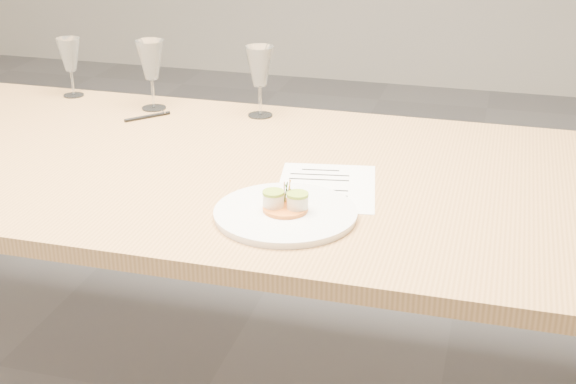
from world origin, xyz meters
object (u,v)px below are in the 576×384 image
(dinner_plate, at_px, (286,212))
(wine_glass_1, at_px, (69,56))
(wine_glass_2, at_px, (151,61))
(wine_glass_3, at_px, (260,68))
(ballpoint_pen, at_px, (148,116))
(recipe_sheet, at_px, (326,187))
(dining_table, at_px, (187,185))

(dinner_plate, xyz_separation_m, wine_glass_1, (-0.89, 0.69, 0.12))
(dinner_plate, bearing_deg, wine_glass_2, 133.03)
(wine_glass_3, bearing_deg, ballpoint_pen, -160.69)
(recipe_sheet, bearing_deg, ballpoint_pen, 140.02)
(ballpoint_pen, relative_size, wine_glass_3, 0.54)
(recipe_sheet, distance_m, ballpoint_pen, 0.71)
(recipe_sheet, xyz_separation_m, wine_glass_2, (-0.63, 0.45, 0.14))
(dining_table, height_order, wine_glass_1, wine_glass_1)
(dinner_plate, height_order, wine_glass_3, wine_glass_3)
(recipe_sheet, relative_size, wine_glass_2, 1.54)
(wine_glass_1, xyz_separation_m, wine_glass_3, (0.63, -0.04, 0.02))
(wine_glass_1, relative_size, wine_glass_2, 0.89)
(ballpoint_pen, xyz_separation_m, wine_glass_1, (-0.32, 0.14, 0.12))
(dining_table, xyz_separation_m, wine_glass_3, (0.07, 0.39, 0.21))
(dinner_plate, bearing_deg, recipe_sheet, 75.61)
(recipe_sheet, distance_m, wine_glass_3, 0.58)
(wine_glass_1, bearing_deg, ballpoint_pen, -24.30)
(wine_glass_1, xyz_separation_m, wine_glass_2, (0.30, -0.06, 0.02))
(wine_glass_1, bearing_deg, wine_glass_3, -3.31)
(wine_glass_1, relative_size, wine_glass_3, 0.89)
(dinner_plate, xyz_separation_m, wine_glass_3, (-0.26, 0.65, 0.13))
(wine_glass_2, bearing_deg, dinner_plate, -46.97)
(dining_table, height_order, dinner_plate, dinner_plate)
(recipe_sheet, bearing_deg, dinner_plate, -114.04)
(dining_table, bearing_deg, wine_glass_3, 79.36)
(recipe_sheet, height_order, wine_glass_1, wine_glass_1)
(ballpoint_pen, bearing_deg, wine_glass_3, -29.02)
(ballpoint_pen, xyz_separation_m, wine_glass_2, (-0.02, 0.09, 0.14))
(wine_glass_1, height_order, wine_glass_2, wine_glass_2)
(recipe_sheet, xyz_separation_m, ballpoint_pen, (-0.61, 0.36, 0.00))
(dinner_plate, height_order, wine_glass_1, wine_glass_1)
(recipe_sheet, distance_m, wine_glass_2, 0.79)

